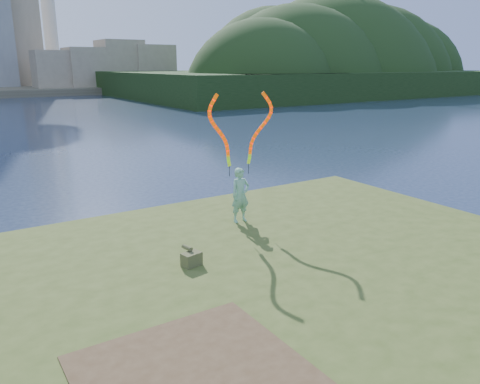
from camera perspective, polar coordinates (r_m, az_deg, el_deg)
ground at (r=11.10m, az=-2.94°, el=-12.62°), size 320.00×320.00×0.00m
grassy_knoll at (r=9.26m, az=4.42°, el=-16.35°), size 20.00×18.00×0.80m
dirt_patch at (r=7.39m, az=-5.64°, el=-21.16°), size 3.20×3.00×0.02m
wooded_hill at (r=94.15m, az=10.75°, el=11.97°), size 78.00×50.00×63.00m
woman_with_ribbons at (r=13.21m, az=-0.00°, el=2.29°), size 2.03×0.39×3.97m
canvas_bag at (r=10.70m, az=-5.97°, el=-8.04°), size 0.48×0.54×0.41m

